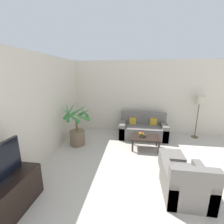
# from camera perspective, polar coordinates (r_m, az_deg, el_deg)

# --- Properties ---
(wall_back) EXTENTS (8.61, 0.06, 2.70)m
(wall_back) POSITION_cam_1_polar(r_m,az_deg,el_deg) (5.89, 20.70, 4.97)
(wall_back) COLOR beige
(wall_back) RESTS_ON ground_plane
(wall_left) EXTENTS (0.06, 8.15, 2.70)m
(wall_left) POSITION_cam_1_polar(r_m,az_deg,el_deg) (3.43, -34.11, -2.62)
(wall_left) COLOR beige
(wall_left) RESTS_ON ground_plane
(tv_console) EXTENTS (0.53, 1.18, 0.59)m
(tv_console) POSITION_cam_1_polar(r_m,az_deg,el_deg) (3.18, -35.94, -25.53)
(tv_console) COLOR black
(tv_console) RESTS_ON ground_plane
(potted_palm) EXTENTS (0.88, 0.97, 1.38)m
(potted_palm) POSITION_cam_1_polar(r_m,az_deg,el_deg) (4.87, -13.17, -6.63)
(potted_palm) COLOR brown
(potted_palm) RESTS_ON ground_plane
(sofa_loveseat) EXTENTS (1.63, 0.79, 0.86)m
(sofa_loveseat) POSITION_cam_1_polar(r_m,az_deg,el_deg) (5.49, 11.65, -6.50)
(sofa_loveseat) COLOR slate
(sofa_loveseat) RESTS_ON ground_plane
(floor_lamp) EXTENTS (0.28, 0.28, 1.49)m
(floor_lamp) POSITION_cam_1_polar(r_m,az_deg,el_deg) (5.90, 30.32, 2.85)
(floor_lamp) COLOR brown
(floor_lamp) RESTS_ON ground_plane
(coffee_table) EXTENTS (0.83, 0.56, 0.38)m
(coffee_table) POSITION_cam_1_polar(r_m,az_deg,el_deg) (4.67, 12.58, -9.81)
(coffee_table) COLOR black
(coffee_table) RESTS_ON ground_plane
(fruit_bowl) EXTENTS (0.22, 0.22, 0.05)m
(fruit_bowl) POSITION_cam_1_polar(r_m,az_deg,el_deg) (4.66, 11.33, -8.75)
(fruit_bowl) COLOR #42382D
(fruit_bowl) RESTS_ON coffee_table
(apple_red) EXTENTS (0.08, 0.08, 0.08)m
(apple_red) POSITION_cam_1_polar(r_m,az_deg,el_deg) (4.68, 11.41, -7.81)
(apple_red) COLOR red
(apple_red) RESTS_ON fruit_bowl
(apple_green) EXTENTS (0.07, 0.07, 0.07)m
(apple_green) POSITION_cam_1_polar(r_m,az_deg,el_deg) (4.61, 11.85, -8.24)
(apple_green) COLOR olive
(apple_green) RESTS_ON fruit_bowl
(orange_fruit) EXTENTS (0.09, 0.09, 0.09)m
(orange_fruit) POSITION_cam_1_polar(r_m,az_deg,el_deg) (4.61, 10.75, -8.04)
(orange_fruit) COLOR orange
(orange_fruit) RESTS_ON fruit_bowl
(armchair) EXTENTS (0.77, 0.84, 0.79)m
(armchair) POSITION_cam_1_polar(r_m,az_deg,el_deg) (3.30, 26.24, -23.34)
(armchair) COLOR slate
(armchair) RESTS_ON ground_plane
(ottoman) EXTENTS (0.52, 0.49, 0.39)m
(ottoman) POSITION_cam_1_polar(r_m,az_deg,el_deg) (4.01, 21.59, -16.87)
(ottoman) COLOR slate
(ottoman) RESTS_ON ground_plane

